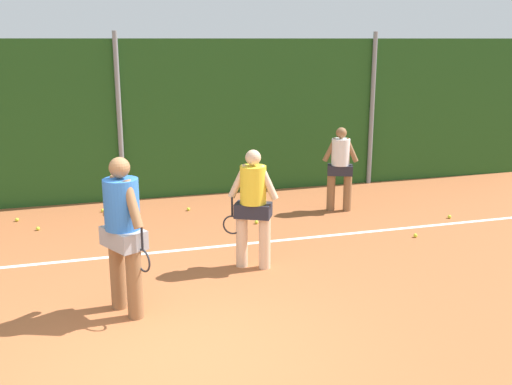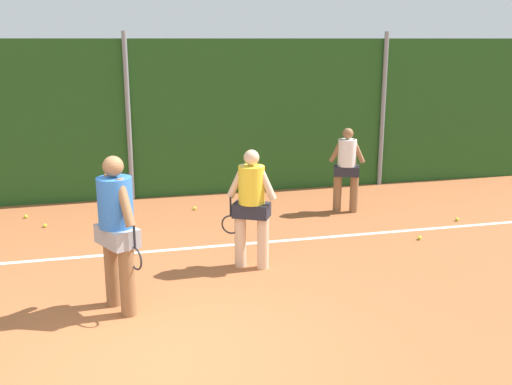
% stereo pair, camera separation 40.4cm
% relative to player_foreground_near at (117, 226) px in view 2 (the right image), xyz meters
% --- Properties ---
extents(ground_plane, '(29.58, 29.58, 0.00)m').
position_rel_player_foreground_near_xyz_m(ground_plane, '(0.35, 0.74, -1.08)').
color(ground_plane, '#A85B33').
extents(hedge_fence_backdrop, '(19.23, 0.25, 3.24)m').
position_rel_player_foreground_near_xyz_m(hedge_fence_backdrop, '(0.35, 5.44, 0.54)').
color(hedge_fence_backdrop, '#23511E').
rests_on(hedge_fence_backdrop, ground_plane).
extents(fence_post_center, '(0.10, 0.10, 3.39)m').
position_rel_player_foreground_near_xyz_m(fence_post_center, '(0.35, 5.27, 0.61)').
color(fence_post_center, gray).
rests_on(fence_post_center, ground_plane).
extents(fence_post_right, '(0.10, 0.10, 3.39)m').
position_rel_player_foreground_near_xyz_m(fence_post_right, '(5.89, 5.27, 0.61)').
color(fence_post_right, gray).
rests_on(fence_post_right, ground_plane).
extents(court_baseline_paint, '(14.05, 0.10, 0.01)m').
position_rel_player_foreground_near_xyz_m(court_baseline_paint, '(0.35, 1.99, -1.08)').
color(court_baseline_paint, white).
rests_on(court_baseline_paint, ground_plane).
extents(player_foreground_near, '(0.55, 0.76, 1.93)m').
position_rel_player_foreground_near_xyz_m(player_foreground_near, '(0.00, 0.00, 0.00)').
color(player_foreground_near, '#8C603D').
rests_on(player_foreground_near, ground_plane).
extents(player_midcourt, '(0.75, 0.50, 1.74)m').
position_rel_player_foreground_near_xyz_m(player_midcourt, '(1.88, 1.00, -0.11)').
color(player_midcourt, beige).
rests_on(player_midcourt, ground_plane).
extents(player_backcourt_far, '(0.64, 0.44, 1.62)m').
position_rel_player_foreground_near_xyz_m(player_backcourt_far, '(4.29, 3.37, -0.17)').
color(player_backcourt_far, '#8C603D').
rests_on(player_backcourt_far, ground_plane).
extents(tennis_ball_0, '(0.07, 0.07, 0.07)m').
position_rel_player_foreground_near_xyz_m(tennis_ball_0, '(-0.11, 4.54, -1.05)').
color(tennis_ball_0, '#CCDB33').
rests_on(tennis_ball_0, ground_plane).
extents(tennis_ball_3, '(0.07, 0.07, 0.07)m').
position_rel_player_foreground_near_xyz_m(tennis_ball_3, '(6.05, 2.30, -1.05)').
color(tennis_ball_3, '#CCDB33').
rests_on(tennis_ball_3, ground_plane).
extents(tennis_ball_4, '(0.07, 0.07, 0.07)m').
position_rel_player_foreground_near_xyz_m(tennis_ball_4, '(-1.24, 3.70, -1.05)').
color(tennis_ball_4, '#CCDB33').
rests_on(tennis_ball_4, ground_plane).
extents(tennis_ball_7, '(0.07, 0.07, 0.07)m').
position_rel_player_foreground_near_xyz_m(tennis_ball_7, '(2.52, 2.98, -1.05)').
color(tennis_ball_7, '#CCDB33').
rests_on(tennis_ball_7, ground_plane).
extents(tennis_ball_8, '(0.07, 0.07, 0.07)m').
position_rel_player_foreground_near_xyz_m(tennis_ball_8, '(-1.64, 4.36, -1.05)').
color(tennis_ball_8, '#CCDB33').
rests_on(tennis_ball_8, ground_plane).
extents(tennis_ball_9, '(0.07, 0.07, 0.07)m').
position_rel_player_foreground_near_xyz_m(tennis_ball_9, '(4.86, 1.51, -1.05)').
color(tennis_ball_9, '#CCDB33').
rests_on(tennis_ball_9, ground_plane).
extents(tennis_ball_10, '(0.07, 0.07, 0.07)m').
position_rel_player_foreground_near_xyz_m(tennis_ball_10, '(1.49, 4.16, -1.05)').
color(tennis_ball_10, '#CCDB33').
rests_on(tennis_ball_10, ground_plane).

